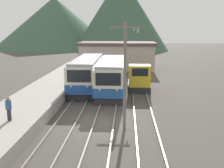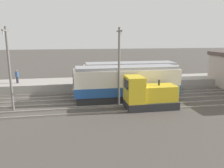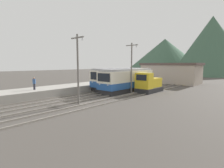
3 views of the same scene
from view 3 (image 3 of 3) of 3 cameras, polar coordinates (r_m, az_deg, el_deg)
name	(u,v)px [view 3 (image 3 of 3)]	position (r m, az deg, el deg)	size (l,w,h in m)	color
ground_plane	(76,101)	(20.98, -11.58, -5.32)	(200.00, 200.00, 0.00)	#47423D
platform_left	(49,91)	(26.10, -19.88, -2.18)	(4.50, 54.00, 0.97)	gray
track_left	(64,97)	(23.07, -15.48, -4.18)	(1.54, 60.00, 0.14)	gray
track_center	(77,100)	(20.81, -11.26, -5.21)	(1.54, 60.00, 0.14)	gray
track_right	(95,104)	(18.56, -5.61, -6.55)	(1.54, 60.00, 0.14)	gray
commuter_train_left	(118,79)	(30.15, 2.12, 1.58)	(2.84, 10.82, 3.57)	#28282B
commuter_train_center	(127,81)	(27.52, 5.08, 1.04)	(2.84, 10.84, 3.52)	#28282B
shunting_locomotive	(149,84)	(27.04, 11.85, -0.10)	(2.40, 4.73, 3.00)	#28282B
catenary_mast_near	(78,67)	(18.61, -11.07, 5.52)	(2.00, 0.20, 7.30)	slate
catenary_mast_mid	(132,66)	(25.64, 6.40, 5.84)	(2.00, 0.20, 7.30)	slate
person_on_platform	(34,83)	(24.54, -24.06, 0.30)	(0.38, 0.38, 1.61)	#282833
station_building	(170,73)	(41.63, 18.53, 3.46)	(12.60, 6.30, 4.52)	#AD9E8E
mountain_backdrop	(181,52)	(86.55, 21.53, 9.57)	(57.53, 42.96, 22.38)	#3D5B47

